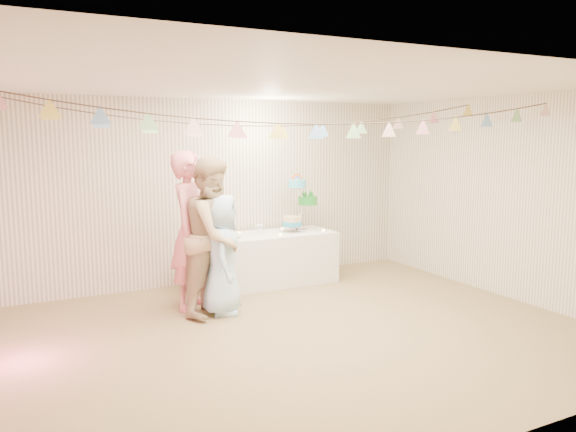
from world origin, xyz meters
name	(u,v)px	position (x,y,z in m)	size (l,w,h in m)	color
floor	(306,333)	(0.00, 0.00, 0.00)	(6.00, 6.00, 0.00)	olive
ceiling	(307,85)	(0.00, 0.00, 2.60)	(6.00, 6.00, 0.00)	silver
back_wall	(221,192)	(0.00, 2.50, 1.30)	(6.00, 6.00, 0.00)	silver
front_wall	(493,259)	(0.00, -2.50, 1.30)	(6.00, 6.00, 0.00)	silver
right_wall	(510,198)	(3.00, 0.00, 1.30)	(5.00, 5.00, 0.00)	silver
table	(267,259)	(0.49, 2.01, 0.36)	(1.93, 0.77, 0.72)	silver
cake_stand	(300,202)	(1.04, 2.06, 1.14)	(0.69, 0.41, 0.77)	silver
cake_bottom	(292,224)	(0.89, 2.00, 0.84)	(0.31, 0.31, 0.15)	#2991BF
cake_middle	(307,203)	(1.22, 2.15, 1.11)	(0.27, 0.27, 0.22)	#1C8124
cake_top_tier	(297,186)	(0.98, 2.03, 1.38)	(0.25, 0.25, 0.19)	#45B6DA
platter	(229,235)	(-0.10, 1.96, 0.76)	(0.31, 0.31, 0.02)	white
posy	(260,227)	(0.40, 2.06, 0.82)	(0.12, 0.12, 0.14)	white
person_adult_a	(191,230)	(-0.80, 1.42, 0.96)	(0.70, 0.46, 1.92)	#DB727B
person_adult_b	(214,236)	(-0.61, 1.11, 0.92)	(0.90, 0.70, 1.85)	tan
person_child	(221,254)	(-0.56, 1.04, 0.71)	(0.70, 0.45, 1.42)	#AED7F6
bunting_back	(261,114)	(0.00, 1.10, 2.35)	(5.60, 1.10, 0.40)	pink
bunting_front	(316,112)	(0.00, -0.20, 2.32)	(5.60, 0.90, 0.36)	#72A5E5
tealight_0	(217,239)	(-0.31, 1.86, 0.74)	(0.04, 0.04, 0.03)	#FFD88C
tealight_1	(239,233)	(0.14, 2.19, 0.74)	(0.04, 0.04, 0.03)	#FFD88C
tealight_2	(280,235)	(0.59, 1.79, 0.74)	(0.04, 0.04, 0.03)	#FFD88C
tealight_3	(282,229)	(0.84, 2.23, 0.74)	(0.04, 0.04, 0.03)	#FFD88C
tealight_4	(324,230)	(1.31, 1.83, 0.74)	(0.04, 0.04, 0.03)	#FFD88C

